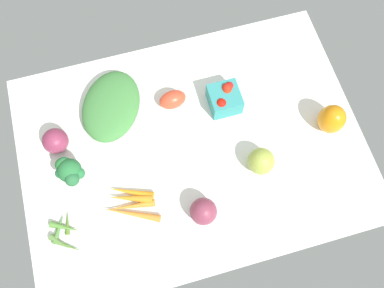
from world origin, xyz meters
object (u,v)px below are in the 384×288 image
at_px(carrot_bunch, 130,202).
at_px(leafy_greens_clump, 111,106).
at_px(red_onion_near_basket, 55,141).
at_px(roma_tomato, 173,100).
at_px(berry_basket, 225,98).
at_px(red_onion_center, 203,211).
at_px(okra_pile, 63,233).
at_px(heirloom_tomato_green, 261,161).
at_px(broccoli_head, 69,171).
at_px(bell_pepper_orange, 332,119).

relative_size(carrot_bunch, leafy_greens_clump, 0.68).
bearing_deg(red_onion_near_basket, roma_tomato, 6.76).
distance_m(carrot_bunch, berry_basket, 0.43).
distance_m(red_onion_near_basket, leafy_greens_clump, 0.20).
bearing_deg(red_onion_center, okra_pile, 172.49).
relative_size(roma_tomato, berry_basket, 0.91).
distance_m(heirloom_tomato_green, carrot_bunch, 0.40).
distance_m(berry_basket, red_onion_center, 0.36).
relative_size(broccoli_head, red_onion_center, 1.27).
bearing_deg(carrot_bunch, okra_pile, -169.99).
bearing_deg(leafy_greens_clump, broccoli_head, -129.70).
bearing_deg(roma_tomato, broccoli_head, -160.84).
relative_size(carrot_bunch, roma_tomato, 1.97).
relative_size(roma_tomato, okra_pile, 0.65).
bearing_deg(berry_basket, leafy_greens_clump, 168.02).
distance_m(red_onion_near_basket, berry_basket, 0.53).
bearing_deg(roma_tomato, leafy_greens_clump, 165.88).
height_order(heirloom_tomato_green, red_onion_near_basket, heirloom_tomato_green).
height_order(bell_pepper_orange, broccoli_head, bell_pepper_orange).
height_order(leafy_greens_clump, red_onion_center, red_onion_center).
height_order(red_onion_near_basket, broccoli_head, broccoli_head).
distance_m(heirloom_tomato_green, red_onion_near_basket, 0.61).
bearing_deg(broccoli_head, carrot_bunch, -40.02).
bearing_deg(bell_pepper_orange, carrot_bunch, -173.39).
relative_size(leafy_greens_clump, broccoli_head, 2.48).
bearing_deg(heirloom_tomato_green, broccoli_head, 168.28).
xyz_separation_m(bell_pepper_orange, okra_pile, (-0.84, -0.11, -0.04)).
relative_size(carrot_bunch, red_onion_center, 2.17).
bearing_deg(broccoli_head, red_onion_near_basket, 104.00).
bearing_deg(red_onion_center, roma_tomato, 88.99).
bearing_deg(heirloom_tomato_green, red_onion_center, -154.67).
height_order(bell_pepper_orange, heirloom_tomato_green, bell_pepper_orange).
distance_m(heirloom_tomato_green, berry_basket, 0.23).
bearing_deg(carrot_bunch, leafy_greens_clump, 87.99).
bearing_deg(carrot_bunch, bell_pepper_orange, 6.61).
bearing_deg(bell_pepper_orange, leafy_greens_clump, 159.75).
xyz_separation_m(heirloom_tomato_green, broccoli_head, (-0.54, 0.11, 0.02)).
distance_m(bell_pepper_orange, heirloom_tomato_green, 0.25).
distance_m(carrot_bunch, leafy_greens_clump, 0.31).
distance_m(bell_pepper_orange, roma_tomato, 0.49).
bearing_deg(okra_pile, heirloom_tomato_green, 4.22).
relative_size(heirloom_tomato_green, red_onion_near_basket, 1.04).
distance_m(red_onion_center, okra_pile, 0.40).
relative_size(bell_pepper_orange, berry_basket, 1.10).
bearing_deg(roma_tomato, heirloom_tomato_green, -59.32).
relative_size(heirloom_tomato_green, okra_pile, 0.61).
xyz_separation_m(heirloom_tomato_green, berry_basket, (-0.04, 0.23, -0.00)).
distance_m(bell_pepper_orange, red_onion_center, 0.48).
bearing_deg(broccoli_head, leafy_greens_clump, 50.30).
height_order(broccoli_head, okra_pile, broccoli_head).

